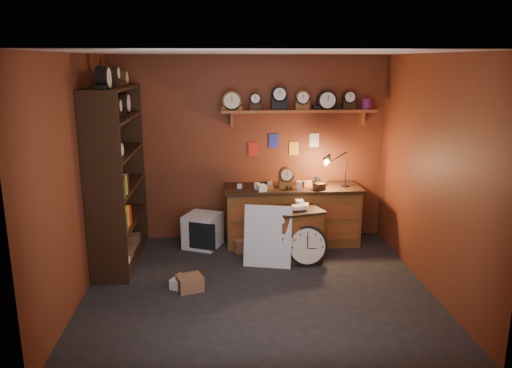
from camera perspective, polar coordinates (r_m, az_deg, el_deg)
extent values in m
plane|color=black|center=(6.04, 0.20, -11.73)|extent=(4.00, 4.00, 0.00)
cube|color=brown|center=(7.35, -0.80, 4.03)|extent=(4.00, 0.02, 2.70)
cube|color=brown|center=(3.86, 2.13, -5.23)|extent=(4.00, 0.02, 2.70)
cube|color=brown|center=(5.80, -19.91, 0.48)|extent=(0.02, 3.60, 2.70)
cube|color=brown|center=(6.06, 19.41, 1.09)|extent=(0.02, 3.60, 2.70)
cube|color=beige|center=(5.44, 0.22, 14.82)|extent=(4.00, 3.60, 0.02)
cube|color=brown|center=(7.19, 4.88, 8.35)|extent=(2.20, 0.30, 0.04)
cube|color=brown|center=(7.20, -2.78, 7.42)|extent=(0.04, 0.16, 0.20)
cube|color=brown|center=(7.48, 12.06, 7.38)|extent=(0.04, 0.16, 0.20)
cylinder|color=#B21419|center=(7.40, 12.52, 8.96)|extent=(0.16, 0.16, 0.15)
cube|color=#A91E14|center=(7.35, 0.37, 4.02)|extent=(0.14, 0.01, 0.20)
cube|color=navy|center=(7.35, 2.72, 4.97)|extent=(0.14, 0.01, 0.20)
cube|color=gold|center=(7.41, 5.01, 4.06)|extent=(0.14, 0.01, 0.20)
cube|color=silver|center=(7.45, 7.32, 4.98)|extent=(0.14, 0.01, 0.20)
cube|color=black|center=(6.76, -17.40, 0.78)|extent=(0.03, 1.60, 2.30)
cube|color=black|center=(5.97, -16.98, -0.89)|extent=(0.45, 0.03, 2.30)
cube|color=black|center=(7.46, -14.37, 2.18)|extent=(0.45, 0.03, 2.30)
cube|color=black|center=(7.04, -14.95, -7.94)|extent=(0.43, 1.54, 0.03)
cube|color=black|center=(6.87, -15.21, -4.07)|extent=(0.43, 1.54, 0.03)
cube|color=black|center=(6.75, -15.45, -0.43)|extent=(0.43, 1.54, 0.03)
cube|color=black|center=(6.65, -15.70, 3.33)|extent=(0.43, 1.54, 0.03)
cube|color=black|center=(6.59, -15.96, 7.17)|extent=(0.43, 1.54, 0.03)
cube|color=black|center=(6.56, -16.18, 10.47)|extent=(0.43, 1.54, 0.03)
cube|color=brown|center=(7.32, 4.16, -3.70)|extent=(1.90, 0.60, 0.80)
cube|color=black|center=(7.21, 4.22, -0.48)|extent=(1.96, 0.66, 0.05)
cube|color=brown|center=(7.04, 4.51, -4.45)|extent=(1.82, 0.02, 0.52)
cylinder|color=black|center=(7.29, 10.12, -0.21)|extent=(0.12, 0.12, 0.02)
cylinder|color=black|center=(7.25, 10.19, 1.25)|extent=(0.02, 0.02, 0.38)
cylinder|color=black|center=(7.14, 9.39, 3.06)|extent=(0.27, 0.09, 0.14)
cone|color=black|center=(7.09, 8.33, 2.69)|extent=(0.18, 0.14, 0.18)
cube|color=brown|center=(6.80, 4.71, -5.75)|extent=(0.68, 0.62, 0.66)
cube|color=black|center=(6.70, 4.77, -2.98)|extent=(0.73, 0.67, 0.03)
cube|color=brown|center=(6.58, 5.02, -6.45)|extent=(0.49, 0.16, 0.56)
cylinder|color=black|center=(6.60, 5.85, -7.06)|extent=(0.53, 0.17, 0.53)
cylinder|color=beige|center=(6.56, 5.90, -7.10)|extent=(0.47, 0.10, 0.46)
cube|color=black|center=(6.53, 5.93, -6.54)|extent=(0.01, 0.04, 0.17)
cube|color=black|center=(6.58, 6.42, -7.33)|extent=(0.12, 0.01, 0.01)
cube|color=silver|center=(6.64, 1.33, -9.26)|extent=(0.64, 0.30, 0.82)
cube|color=silver|center=(7.24, -6.11, -5.30)|extent=(0.61, 0.61, 0.48)
cube|color=black|center=(7.01, -6.18, -5.95)|extent=(0.37, 0.17, 0.39)
cube|color=brown|center=(5.99, -7.57, -11.15)|extent=(0.35, 0.32, 0.18)
cube|color=white|center=(6.08, -8.47, -11.08)|extent=(0.29, 0.31, 0.12)
cube|color=brown|center=(7.08, -1.58, -6.97)|extent=(0.30, 0.28, 0.18)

